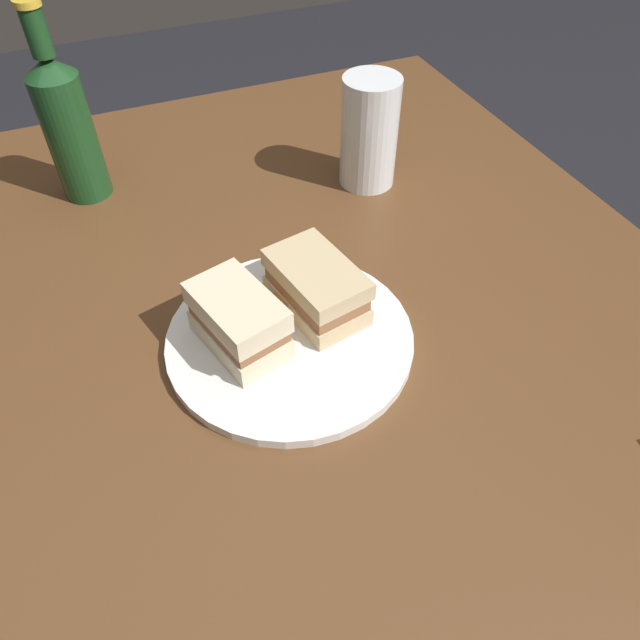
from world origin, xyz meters
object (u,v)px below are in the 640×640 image
plate (290,339)px  cider_bottle (68,125)px  sandwich_half_left (317,287)px  sandwich_half_right (239,321)px  pint_glass (369,139)px

plate → cider_bottle: 0.43m
sandwich_half_left → sandwich_half_right: (-0.02, 0.10, 0.00)m
plate → pint_glass: pint_glass is taller
sandwich_half_left → plate: bearing=123.6°
sandwich_half_right → cider_bottle: cider_bottle is taller
plate → sandwich_half_right: 0.07m
sandwich_half_right → pint_glass: size_ratio=0.79×
cider_bottle → pint_glass: bearing=-108.5°
plate → pint_glass: (0.26, -0.22, 0.06)m
pint_glass → cider_bottle: 0.41m
sandwich_half_right → pint_glass: (0.25, -0.27, 0.02)m
sandwich_half_right → cider_bottle: size_ratio=0.47×
pint_glass → cider_bottle: bearing=71.5°
plate → sandwich_half_right: bearing=79.3°
pint_glass → cider_bottle: cider_bottle is taller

